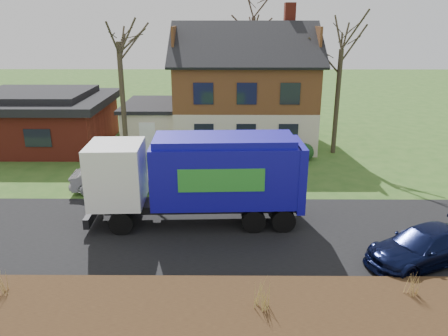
{
  "coord_description": "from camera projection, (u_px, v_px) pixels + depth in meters",
  "views": [
    {
      "loc": [
        0.81,
        -15.91,
        8.29
      ],
      "look_at": [
        0.69,
        2.5,
        1.95
      ],
      "focal_mm": 35.0,
      "sensor_mm": 36.0,
      "label": 1
    }
  ],
  "objects": [
    {
      "name": "silver_sedan",
      "position": [
        114.0,
        178.0,
        21.86
      ],
      "size": [
        4.21,
        1.71,
        1.36
      ],
      "primitive_type": "imported",
      "rotation": [
        0.0,
        0.0,
        1.64
      ],
      "color": "#B5B7BD",
      "rests_on": "ground"
    },
    {
      "name": "main_house",
      "position": [
        237.0,
        84.0,
        29.58
      ],
      "size": [
        12.95,
        8.95,
        9.26
      ],
      "color": "beige",
      "rests_on": "ground"
    },
    {
      "name": "grass_clump_mid",
      "position": [
        263.0,
        293.0,
        12.56
      ],
      "size": [
        0.35,
        0.29,
        0.99
      ],
      "color": "tan",
      "rests_on": "mulch_verge"
    },
    {
      "name": "ground",
      "position": [
        207.0,
        233.0,
        17.75
      ],
      "size": [
        120.0,
        120.0,
        0.0
      ],
      "primitive_type": "plane",
      "color": "#2D531B",
      "rests_on": "ground"
    },
    {
      "name": "mulch_verge",
      "position": [
        199.0,
        314.0,
        12.69
      ],
      "size": [
        80.0,
        3.5,
        0.3
      ],
      "primitive_type": "cube",
      "color": "black",
      "rests_on": "ground"
    },
    {
      "name": "tree_back",
      "position": [
        254.0,
        2.0,
        34.11
      ],
      "size": [
        3.58,
        3.58,
        11.33
      ],
      "color": "#3E2D25",
      "rests_on": "ground"
    },
    {
      "name": "tree_front_east",
      "position": [
        343.0,
        31.0,
        25.95
      ],
      "size": [
        3.35,
        3.35,
        9.3
      ],
      "color": "#383121",
      "rests_on": "ground"
    },
    {
      "name": "navy_wagon",
      "position": [
        423.0,
        246.0,
        15.43
      ],
      "size": [
        4.78,
        3.45,
        1.29
      ],
      "primitive_type": "imported",
      "rotation": [
        0.0,
        0.0,
        -1.15
      ],
      "color": "black",
      "rests_on": "ground"
    },
    {
      "name": "road",
      "position": [
        207.0,
        233.0,
        17.74
      ],
      "size": [
        80.0,
        7.0,
        0.02
      ],
      "primitive_type": "cube",
      "color": "black",
      "rests_on": "ground"
    },
    {
      "name": "garbage_truck",
      "position": [
        201.0,
        174.0,
        18.0
      ],
      "size": [
        8.95,
        2.73,
        3.8
      ],
      "rotation": [
        0.0,
        0.0,
        0.04
      ],
      "color": "black",
      "rests_on": "ground"
    },
    {
      "name": "tree_front_west",
      "position": [
        117.0,
        22.0,
        23.91
      ],
      "size": [
        3.3,
        3.3,
        9.8
      ],
      "color": "#3B3223",
      "rests_on": "ground"
    },
    {
      "name": "grass_clump_east",
      "position": [
        412.0,
        283.0,
        13.16
      ],
      "size": [
        0.32,
        0.27,
        0.81
      ],
      "color": "tan",
      "rests_on": "mulch_verge"
    },
    {
      "name": "ranch_house",
      "position": [
        38.0,
        119.0,
        29.52
      ],
      "size": [
        9.8,
        8.2,
        3.7
      ],
      "color": "maroon",
      "rests_on": "ground"
    }
  ]
}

